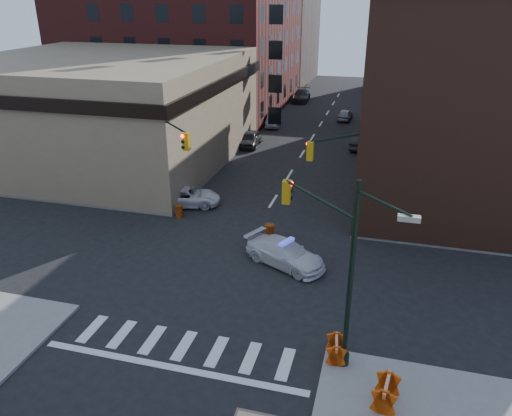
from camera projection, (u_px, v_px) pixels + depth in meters
The scene contains 28 objects.
ground at pixel (232, 269), 27.66m from camera, with size 140.00×140.00×0.00m, color black.
sidewalk_nw at pixel (136, 114), 62.11m from camera, with size 34.00×54.50×0.15m, color gray.
bank_building at pixel (105, 109), 44.53m from camera, with size 22.00×22.00×9.00m, color #8A765A.
apartment_block at pixel (186, 10), 62.69m from camera, with size 25.00×25.00×24.00m, color #571E1B.
commercial_row_ne at pixel (460, 84), 41.67m from camera, with size 14.00×34.00×14.00m, color #502E20.
filler_nw at pixel (252, 31), 83.16m from camera, with size 20.00×18.00×16.00m, color brown.
filler_ne at pixel (441, 51), 73.25m from camera, with size 16.00×16.00×12.00m, color #571E1B.
signal_pole_se at pixel (334, 256), 19.49m from camera, with size 5.40×5.27×8.00m.
signal_pole_nw at pixel (169, 157), 32.05m from camera, with size 3.58×3.67×8.00m.
signal_pole_ne at pixel (353, 173), 29.27m from camera, with size 3.67×3.58×8.00m.
tree_ne_near at pixel (389, 113), 47.48m from camera, with size 3.00×3.00×4.85m.
tree_ne_far at pixel (391, 97), 54.56m from camera, with size 3.00×3.00×4.85m.
police_car at pixel (285, 253), 27.81m from camera, with size 1.96×4.82×1.40m, color silver.
pickup at pixel (187, 197), 35.56m from camera, with size 2.19×4.75×1.32m, color silver.
parked_car_wnear at pixel (250, 139), 49.26m from camera, with size 1.75×4.34×1.48m, color black.
parked_car_wfar at pixel (274, 120), 56.63m from camera, with size 1.46×4.19×1.38m, color gray.
parked_car_wdeep at pixel (301, 96), 69.37m from camera, with size 2.18×5.37×1.56m, color black.
parked_car_enear at pixel (362, 141), 48.48m from camera, with size 1.53×4.39×1.45m, color black.
parked_car_efar at pixel (345, 115), 59.28m from camera, with size 1.51×3.76×1.28m, color #93959B.
pedestrian_a at pixel (184, 186), 36.65m from camera, with size 0.61×0.40×1.66m, color black.
pedestrian_b at pixel (149, 183), 36.98m from camera, with size 0.86×0.67×1.76m, color black.
pedestrian_c at pixel (129, 194), 35.14m from camera, with size 0.97×0.40×1.66m, color black.
barrel_road at pixel (269, 232), 30.59m from camera, with size 0.60×0.60×1.07m, color red.
barrel_bank at pixel (179, 211), 33.75m from camera, with size 0.50×0.50×0.90m, color orange.
barricade_se_a at pixel (336, 349), 20.51m from camera, with size 1.22×0.61×0.91m, color #D7510A, non-canonical shape.
barricade_se_b at pixel (386, 393), 18.20m from camera, with size 1.37×0.69×1.03m, color red, non-canonical shape.
barricade_nw_a at pixel (136, 198), 35.53m from camera, with size 1.13×0.56×0.85m, color red, non-canonical shape.
barricade_nw_b at pixel (113, 192), 36.59m from camera, with size 1.14×0.57×0.85m, color red, non-canonical shape.
Camera 1 is at (7.57, -22.83, 14.14)m, focal length 35.00 mm.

